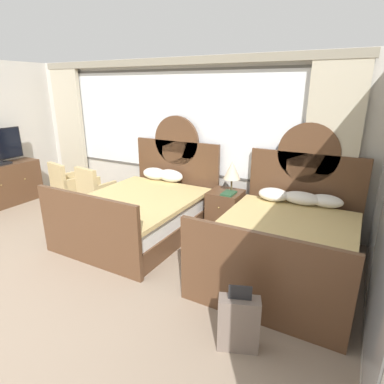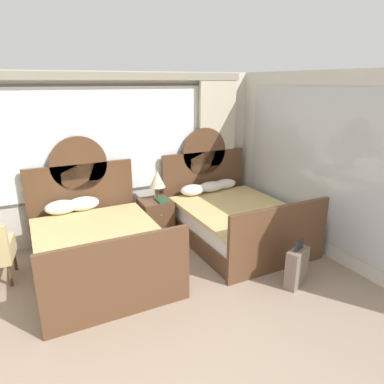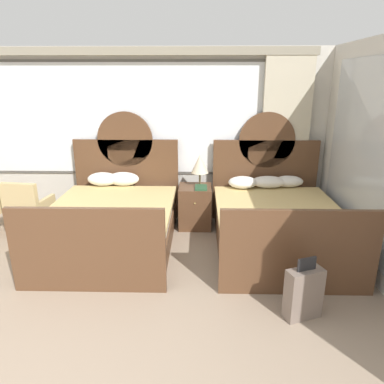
{
  "view_description": "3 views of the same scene",
  "coord_description": "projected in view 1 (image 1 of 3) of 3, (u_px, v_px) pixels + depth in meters",
  "views": [
    {
      "loc": [
        3.02,
        -1.15,
        2.23
      ],
      "look_at": [
        1.09,
        2.36,
        0.89
      ],
      "focal_mm": 29.68,
      "sensor_mm": 36.0,
      "label": 1
    },
    {
      "loc": [
        -0.68,
        -1.87,
        2.55
      ],
      "look_at": [
        1.44,
        2.36,
        1.02
      ],
      "focal_mm": 32.2,
      "sensor_mm": 36.0,
      "label": 2
    },
    {
      "loc": [
        1.28,
        -1.95,
        2.23
      ],
      "look_at": [
        1.19,
        1.84,
        1.02
      ],
      "focal_mm": 33.26,
      "sensor_mm": 36.0,
      "label": 3
    }
  ],
  "objects": [
    {
      "name": "wall_back_window",
      "position": [
        176.0,
        133.0,
        5.7
      ],
      "size": [
        6.53,
        0.22,
        2.7
      ],
      "color": "beige",
      "rests_on": "ground_plane"
    },
    {
      "name": "bed_near_window",
      "position": [
        143.0,
        210.0,
        5.03
      ],
      "size": [
        1.67,
        2.25,
        1.75
      ],
      "color": "brown",
      "rests_on": "ground_plane"
    },
    {
      "name": "bed_near_mirror",
      "position": [
        285.0,
        242.0,
        4.01
      ],
      "size": [
        1.67,
        2.25,
        1.75
      ],
      "color": "brown",
      "rests_on": "ground_plane"
    },
    {
      "name": "nightstand_between_beds",
      "position": [
        225.0,
        211.0,
        5.1
      ],
      "size": [
        0.5,
        0.52,
        0.65
      ],
      "color": "brown",
      "rests_on": "ground_plane"
    },
    {
      "name": "table_lamp_on_nightstand",
      "position": [
        232.0,
        171.0,
        4.9
      ],
      "size": [
        0.27,
        0.27,
        0.49
      ],
      "color": "brown",
      "rests_on": "nightstand_between_beds"
    },
    {
      "name": "book_on_nightstand",
      "position": [
        229.0,
        193.0,
        4.87
      ],
      "size": [
        0.18,
        0.26,
        0.03
      ],
      "color": "#285133",
      "rests_on": "nightstand_between_beds"
    },
    {
      "name": "armchair_by_window_left",
      "position": [
        94.0,
        188.0,
        5.82
      ],
      "size": [
        0.6,
        0.6,
        0.85
      ],
      "color": "tan",
      "rests_on": "ground_plane"
    },
    {
      "name": "armchair_by_window_centre",
      "position": [
        66.0,
        182.0,
        6.17
      ],
      "size": [
        0.63,
        0.63,
        0.85
      ],
      "color": "tan",
      "rests_on": "ground_plane"
    },
    {
      "name": "suitcase_on_floor",
      "position": [
        238.0,
        323.0,
        2.77
      ],
      "size": [
        0.39,
        0.27,
        0.64
      ],
      "color": "#75665B",
      "rests_on": "ground_plane"
    }
  ]
}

